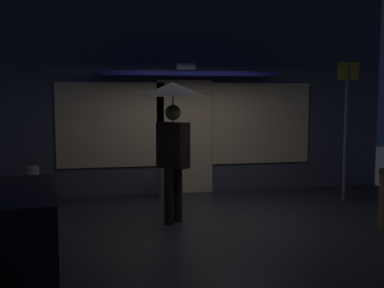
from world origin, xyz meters
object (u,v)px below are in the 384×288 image
(sidewalk_bollard_2, at_px, (33,186))
(street_sign_post, at_px, (346,120))
(person_with_umbrella, at_px, (173,115))
(sidewalk_bollard, at_px, (165,183))

(sidewalk_bollard_2, bearing_deg, street_sign_post, -7.53)
(person_with_umbrella, relative_size, sidewalk_bollard, 3.36)
(street_sign_post, relative_size, sidewalk_bollard, 4.14)
(street_sign_post, height_order, sidewalk_bollard, street_sign_post)
(sidewalk_bollard, bearing_deg, sidewalk_bollard_2, -179.68)
(person_with_umbrella, height_order, sidewalk_bollard_2, person_with_umbrella)
(street_sign_post, distance_m, sidewalk_bollard_2, 5.64)
(street_sign_post, distance_m, sidewalk_bollard, 3.45)
(person_with_umbrella, relative_size, street_sign_post, 0.81)
(sidewalk_bollard, distance_m, sidewalk_bollard_2, 2.31)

